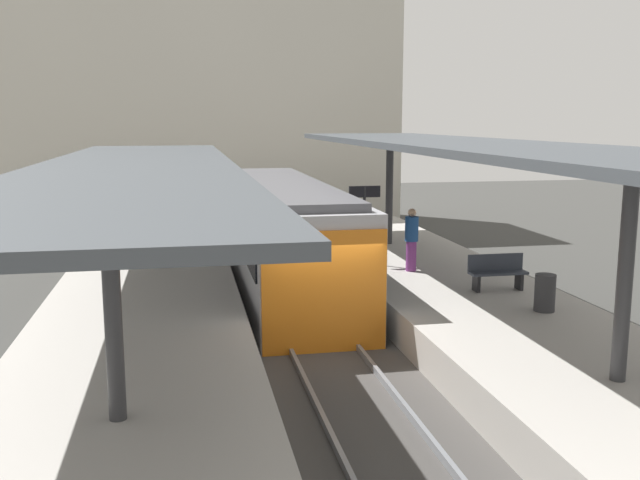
{
  "coord_description": "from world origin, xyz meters",
  "views": [
    {
      "loc": [
        -2.82,
        -14.33,
        5.05
      ],
      "look_at": [
        0.63,
        3.3,
        1.96
      ],
      "focal_mm": 39.42,
      "sensor_mm": 36.0,
      "label": 1
    }
  ],
  "objects_px": {
    "platform_sign": "(364,207)",
    "passenger_near_bench": "(411,239)",
    "platform_bench": "(497,271)",
    "litter_bin": "(545,293)",
    "commuter_train": "(284,236)"
  },
  "relations": [
    {
      "from": "platform_sign",
      "to": "passenger_near_bench",
      "type": "bearing_deg",
      "value": -51.85
    },
    {
      "from": "platform_bench",
      "to": "platform_sign",
      "type": "height_order",
      "value": "platform_sign"
    },
    {
      "from": "platform_bench",
      "to": "platform_sign",
      "type": "xyz_separation_m",
      "value": [
        -2.33,
        3.7,
        1.16
      ]
    },
    {
      "from": "platform_sign",
      "to": "platform_bench",
      "type": "bearing_deg",
      "value": -57.81
    },
    {
      "from": "platform_sign",
      "to": "litter_bin",
      "type": "xyz_separation_m",
      "value": [
        2.51,
        -5.68,
        -1.22
      ]
    },
    {
      "from": "platform_bench",
      "to": "litter_bin",
      "type": "relative_size",
      "value": 1.75
    },
    {
      "from": "platform_sign",
      "to": "litter_bin",
      "type": "bearing_deg",
      "value": -66.16
    },
    {
      "from": "commuter_train",
      "to": "platform_sign",
      "type": "distance_m",
      "value": 2.49
    },
    {
      "from": "platform_bench",
      "to": "passenger_near_bench",
      "type": "height_order",
      "value": "passenger_near_bench"
    },
    {
      "from": "platform_bench",
      "to": "platform_sign",
      "type": "relative_size",
      "value": 0.63
    },
    {
      "from": "commuter_train",
      "to": "passenger_near_bench",
      "type": "bearing_deg",
      "value": -33.15
    },
    {
      "from": "litter_bin",
      "to": "passenger_near_bench",
      "type": "xyz_separation_m",
      "value": [
        -1.52,
        4.42,
        0.48
      ]
    },
    {
      "from": "commuter_train",
      "to": "litter_bin",
      "type": "relative_size",
      "value": 14.96
    },
    {
      "from": "platform_bench",
      "to": "passenger_near_bench",
      "type": "distance_m",
      "value": 2.82
    },
    {
      "from": "litter_bin",
      "to": "passenger_near_bench",
      "type": "bearing_deg",
      "value": 108.99
    }
  ]
}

